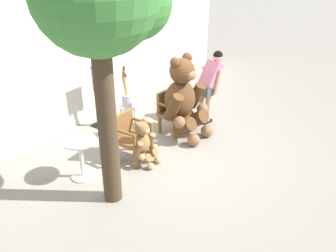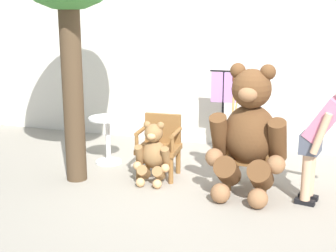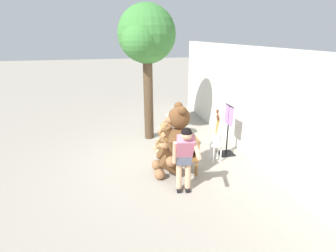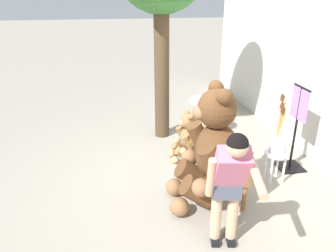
# 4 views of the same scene
# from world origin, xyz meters

# --- Properties ---
(ground_plane) EXTENTS (60.00, 60.00, 0.00)m
(ground_plane) POSITION_xyz_m (0.00, 0.00, 0.00)
(ground_plane) COLOR gray
(wooden_chair_left) EXTENTS (0.59, 0.56, 0.86)m
(wooden_chair_left) POSITION_xyz_m (-0.64, 0.54, 0.46)
(wooden_chair_left) COLOR brown
(wooden_chair_left) RESTS_ON ground
(wooden_chair_right) EXTENTS (0.59, 0.55, 0.86)m
(wooden_chair_right) POSITION_xyz_m (0.64, 0.54, 0.46)
(wooden_chair_right) COLOR brown
(wooden_chair_right) RESTS_ON ground
(teddy_bear_large) EXTENTS (0.99, 0.96, 1.66)m
(teddy_bear_large) POSITION_xyz_m (0.63, 0.27, 0.81)
(teddy_bear_large) COLOR brown
(teddy_bear_large) RESTS_ON ground
(teddy_bear_small) EXTENTS (0.51, 0.49, 0.84)m
(teddy_bear_small) POSITION_xyz_m (-0.64, 0.25, 0.41)
(teddy_bear_small) COLOR olive
(teddy_bear_small) RESTS_ON ground
(person_visitor) EXTENTS (0.85, 0.48, 1.50)m
(person_visitor) POSITION_xyz_m (1.51, 0.19, 0.90)
(person_visitor) COLOR black
(person_visitor) RESTS_ON ground
(white_stool) EXTENTS (0.34, 0.34, 0.46)m
(white_stool) POSITION_xyz_m (0.26, 1.41, 0.36)
(white_stool) COLOR white
(white_stool) RESTS_ON ground
(brush_bucket) EXTENTS (0.22, 0.22, 0.88)m
(brush_bucket) POSITION_xyz_m (0.25, 1.41, 0.64)
(brush_bucket) COLOR silver
(brush_bucket) RESTS_ON white_stool
(round_side_table) EXTENTS (0.56, 0.56, 0.72)m
(round_side_table) POSITION_xyz_m (-1.58, 0.81, 0.45)
(round_side_table) COLOR white
(round_side_table) RESTS_ON ground
(clothing_display_stand) EXTENTS (0.44, 0.40, 1.36)m
(clothing_display_stand) POSITION_xyz_m (-0.03, 1.85, 0.72)
(clothing_display_stand) COLOR black
(clothing_display_stand) RESTS_ON ground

